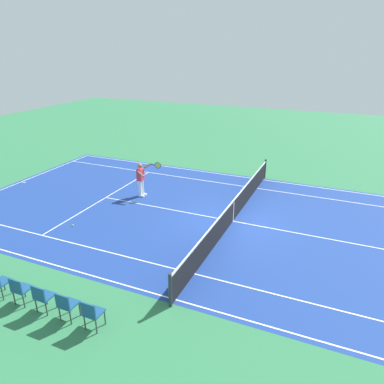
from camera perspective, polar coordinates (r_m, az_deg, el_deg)
ground_plane at (r=15.24m, az=6.45°, el=-4.59°), size 60.00×60.00×0.00m
court_slab at (r=15.24m, az=6.45°, el=-4.59°), size 24.20×11.40×0.00m
court_line_markings at (r=15.24m, az=6.45°, el=-4.58°), size 23.85×11.05×0.01m
tennis_net at (r=15.03m, az=6.52°, el=-2.91°), size 0.10×11.70×1.08m
tennis_player_near at (r=17.51m, az=-8.00°, el=2.22°), size 1.05×0.78×1.70m
tennis_ball at (r=15.52m, az=-18.28°, el=-5.00°), size 0.07×0.07×0.07m
spectator_chair_0 at (r=9.98m, az=-15.53°, el=-17.84°), size 0.44×0.44×0.88m
spectator_chair_1 at (r=10.43m, az=-19.22°, el=-16.34°), size 0.44×0.44×0.88m
spectator_chair_2 at (r=10.93m, az=-22.53°, el=-14.92°), size 0.44×0.44×0.88m
spectator_chair_3 at (r=11.46m, az=-25.51°, el=-13.58°), size 0.44×0.44×0.88m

